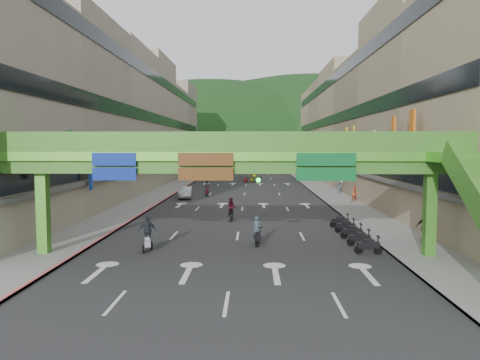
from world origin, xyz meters
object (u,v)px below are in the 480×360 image
(overpass_near, at_px, (251,166))
(scooter_rider_mid, at_px, (232,209))
(pedestrian_red, at_px, (355,195))
(car_silver, at_px, (185,193))
(car_yellow, at_px, (254,178))
(scooter_rider_near, at_px, (257,232))

(overpass_near, relative_size, scooter_rider_mid, 14.34)
(overpass_near, bearing_deg, pedestrian_red, 65.91)
(scooter_rider_mid, bearing_deg, overpass_near, -82.87)
(overpass_near, relative_size, car_silver, 6.52)
(car_yellow, height_order, pedestrian_red, pedestrian_red)
(car_yellow, bearing_deg, pedestrian_red, -67.97)
(overpass_near, distance_m, car_silver, 30.99)
(scooter_rider_near, height_order, pedestrian_red, scooter_rider_near)
(overpass_near, bearing_deg, scooter_rider_mid, 97.13)
(scooter_rider_near, xyz_separation_m, scooter_rider_mid, (-2.07, 9.63, 0.14))
(scooter_rider_mid, bearing_deg, pedestrian_red, 42.52)
(scooter_rider_mid, relative_size, car_yellow, 0.50)
(car_silver, height_order, pedestrian_red, pedestrian_red)
(car_yellow, bearing_deg, car_silver, -105.52)
(scooter_rider_mid, height_order, pedestrian_red, scooter_rider_mid)
(scooter_rider_near, xyz_separation_m, car_yellow, (-0.12, 51.78, -0.19))
(scooter_rider_near, bearing_deg, pedestrian_red, 63.17)
(car_silver, bearing_deg, pedestrian_red, -18.33)
(scooter_rider_mid, bearing_deg, car_yellow, 87.36)
(scooter_rider_near, bearing_deg, car_yellow, 90.13)
(overpass_near, xyz_separation_m, scooter_rider_near, (0.40, 3.71, -4.35))
(car_silver, height_order, car_yellow, car_silver)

